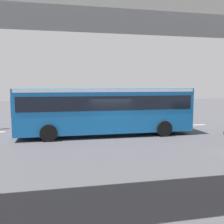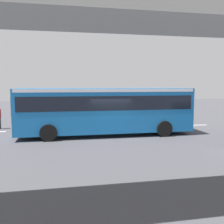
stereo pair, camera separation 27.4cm
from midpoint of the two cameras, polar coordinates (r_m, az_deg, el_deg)
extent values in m
plane|color=#424247|center=(16.93, -1.16, -5.45)|extent=(80.00, 80.00, 0.00)
cube|color=#196BB7|center=(17.18, -1.95, 0.51)|extent=(11.50, 2.55, 2.86)
cube|color=black|center=(17.14, -1.96, 2.23)|extent=(11.04, 2.59, 0.90)
cube|color=white|center=(17.10, -1.97, 4.89)|extent=(11.27, 2.58, 0.20)
cube|color=black|center=(17.10, -21.34, 1.23)|extent=(0.04, 2.24, 1.20)
cylinder|color=black|center=(15.83, -14.36, -4.54)|extent=(1.04, 0.30, 1.04)
cylinder|color=black|center=(18.34, -14.07, -3.08)|extent=(1.04, 0.30, 1.04)
cylinder|color=black|center=(17.18, 11.03, -3.63)|extent=(1.04, 0.30, 1.04)
cylinder|color=black|center=(19.52, 8.09, -2.41)|extent=(1.04, 0.30, 1.04)
cube|color=silver|center=(22.71, 17.45, -2.76)|extent=(2.00, 0.20, 0.01)
cube|color=silver|center=(21.04, 7.92, -3.22)|extent=(2.00, 0.20, 0.01)
cube|color=silver|center=(20.03, -2.91, -3.64)|extent=(2.00, 0.20, 0.01)
cube|color=silver|center=(19.80, -14.44, -3.94)|extent=(2.00, 0.20, 0.01)
cube|color=#9E9E99|center=(7.55, 13.80, 19.78)|extent=(25.43, 2.60, 0.50)
cube|color=#3359A5|center=(8.86, 10.10, 23.11)|extent=(25.43, 0.08, 1.10)
camera|label=1|loc=(0.14, -90.47, -0.05)|focal=41.20mm
camera|label=2|loc=(0.14, 89.53, 0.05)|focal=41.20mm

